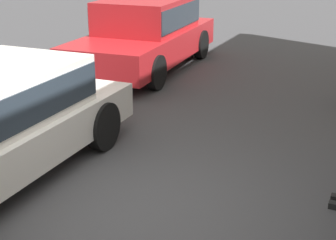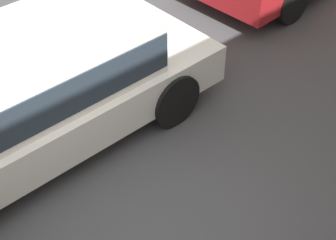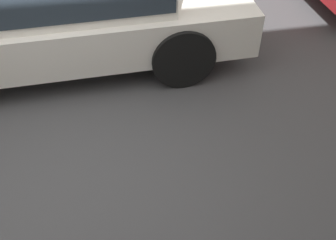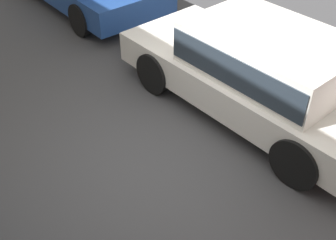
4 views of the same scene
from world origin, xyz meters
TOP-DOWN VIEW (x-y plane):
  - ground_plane at (0.00, 0.00)m, footprint 60.00×60.00m
  - parked_car_near at (-5.78, -2.51)m, footprint 4.70×2.11m

SIDE VIEW (x-z plane):
  - ground_plane at x=0.00m, z-range 0.00..0.00m
  - parked_car_near at x=-5.78m, z-range 0.07..1.60m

